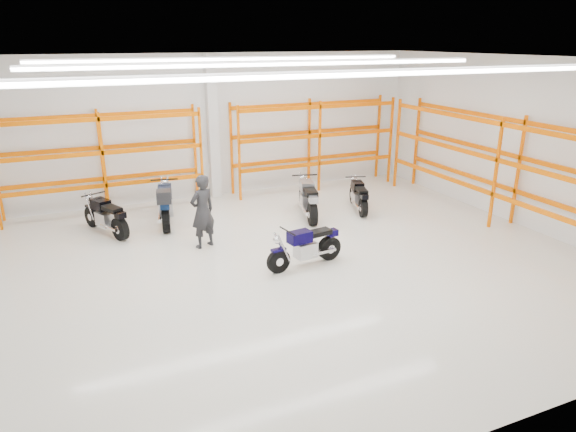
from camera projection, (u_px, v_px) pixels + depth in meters
name	position (u px, v px, depth m)	size (l,w,h in m)	color
ground	(286.00, 263.00, 11.83)	(14.00, 14.00, 0.00)	silver
room_shell	(285.00, 120.00, 10.77)	(14.02, 12.02, 4.51)	white
motorcycle_main	(308.00, 247.00, 11.59)	(1.93, 0.64, 0.95)	black
motorcycle_back_a	(107.00, 217.00, 13.43)	(1.02, 1.92, 1.01)	black
motorcycle_back_b	(165.00, 205.00, 14.09)	(0.89, 2.37, 1.22)	black
motorcycle_back_c	(308.00, 200.00, 14.72)	(0.95, 2.22, 1.11)	black
motorcycle_back_d	(359.00, 197.00, 15.29)	(0.83, 1.84, 0.93)	black
standing_man	(203.00, 211.00, 12.47)	(0.67, 0.44, 1.84)	#232326
structural_column	(213.00, 128.00, 16.14)	(0.32, 0.32, 4.50)	white
pallet_racking_back_left	(102.00, 153.00, 14.72)	(5.67, 0.87, 3.00)	#FD5300
pallet_racking_back_right	(314.00, 136.00, 17.27)	(5.67, 0.87, 3.00)	#FD5300
pallet_racking_side	(509.00, 161.00, 13.66)	(0.87, 9.07, 3.00)	#FD5300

